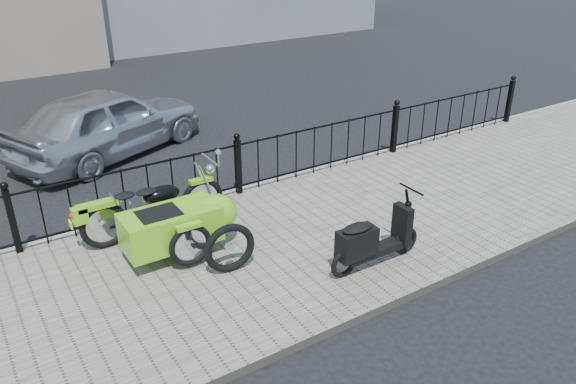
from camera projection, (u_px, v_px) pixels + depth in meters
ground at (279, 231)px, 8.66m from camera, size 120.00×120.00×0.00m
sidewalk at (297, 241)px, 8.26m from camera, size 30.00×3.80×0.12m
curb at (236, 193)px, 9.73m from camera, size 30.00×0.10×0.12m
iron_fence at (238, 168)px, 9.39m from camera, size 14.11×0.11×1.08m
motorcycle_sidecar at (179, 219)px, 7.76m from camera, size 2.28×1.48×0.98m
scooter at (371, 241)px, 7.38m from camera, size 1.48×0.43×1.00m
spare_tire at (230, 248)px, 7.31m from camera, size 0.71×0.16×0.70m
sedan_car at (108, 122)px, 11.22m from camera, size 4.36×3.11×1.38m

